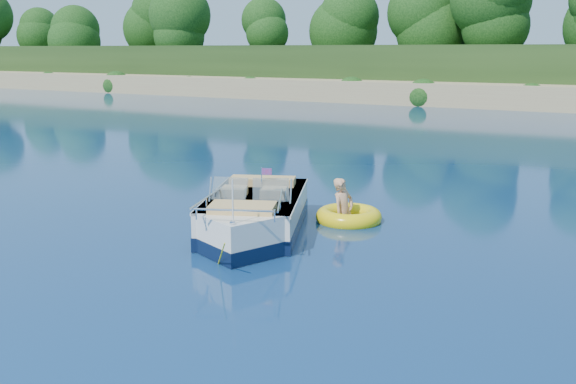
% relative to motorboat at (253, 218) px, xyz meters
% --- Properties ---
extents(ground, '(160.00, 160.00, 0.00)m').
position_rel_motorboat_xyz_m(ground, '(1.03, -3.49, -0.34)').
color(ground, '#091E40').
rests_on(ground, ground).
extents(treeline, '(150.00, 7.12, 8.19)m').
position_rel_motorboat_xyz_m(treeline, '(1.07, 37.52, 5.21)').
color(treeline, black).
rests_on(treeline, ground).
extents(motorboat, '(3.09, 4.92, 1.74)m').
position_rel_motorboat_xyz_m(motorboat, '(0.00, 0.00, 0.00)').
color(motorboat, silver).
rests_on(motorboat, ground).
extents(tow_tube, '(1.89, 1.89, 0.38)m').
position_rel_motorboat_xyz_m(tow_tube, '(1.30, 1.87, -0.24)').
color(tow_tube, yellow).
rests_on(tow_tube, ground).
extents(boy, '(0.56, 0.90, 1.65)m').
position_rel_motorboat_xyz_m(boy, '(1.24, 1.78, -0.34)').
color(boy, tan).
rests_on(boy, ground).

